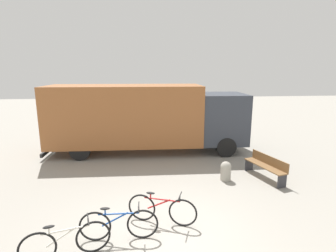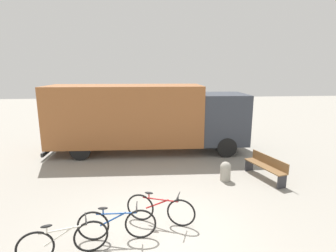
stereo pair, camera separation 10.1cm
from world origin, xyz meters
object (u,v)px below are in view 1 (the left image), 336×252
at_px(delivery_truck, 145,116).
at_px(bollard_near_bench, 226,170).
at_px(bicycle_middle, 119,224).
at_px(bicycle_near, 66,242).
at_px(park_bench, 266,166).
at_px(bicycle_far, 162,209).

height_order(delivery_truck, bollard_near_bench, delivery_truck).
bearing_deg(bicycle_middle, bicycle_near, -152.31).
bearing_deg(park_bench, bollard_near_bench, 75.31).
distance_m(delivery_truck, bicycle_near, 7.27).
distance_m(park_bench, bicycle_near, 6.81).
xyz_separation_m(delivery_truck, bollard_near_bench, (2.69, -3.53, -1.34)).
xyz_separation_m(park_bench, bollard_near_bench, (-1.46, -0.02, -0.11)).
xyz_separation_m(bicycle_near, bicycle_middle, (1.01, 0.50, 0.00)).
distance_m(bicycle_far, bollard_near_bench, 3.37).
distance_m(bicycle_near, bollard_near_bench, 5.58).
bearing_deg(bollard_near_bench, bicycle_far, -135.55).
distance_m(delivery_truck, park_bench, 5.57).
bearing_deg(bollard_near_bench, bicycle_middle, -139.61).
xyz_separation_m(delivery_truck, bicycle_middle, (-0.73, -6.43, -1.31)).
bearing_deg(bollard_near_bench, bicycle_near, -142.40).
bearing_deg(bicycle_far, bollard_near_bench, 64.26).
bearing_deg(bollard_near_bench, park_bench, 0.67).
xyz_separation_m(bicycle_far, bollard_near_bench, (2.41, 2.36, -0.02)).
relative_size(delivery_truck, park_bench, 5.03).
bearing_deg(bicycle_middle, park_bench, 32.24).
distance_m(delivery_truck, bollard_near_bench, 4.63).
distance_m(bicycle_middle, bicycle_far, 1.14).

